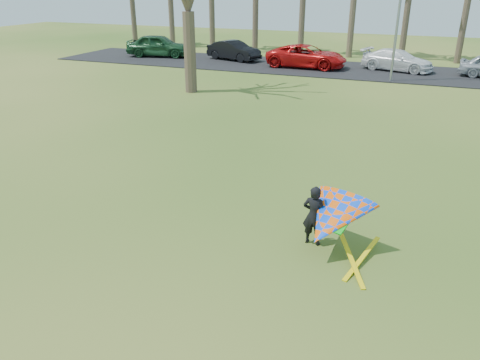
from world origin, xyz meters
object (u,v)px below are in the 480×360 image
(car_1, at_px, (234,50))
(kite_flyer, at_px, (331,219))
(car_0, at_px, (159,45))
(car_2, at_px, (307,56))
(streetlight, at_px, (403,4))
(car_3, at_px, (397,60))

(car_1, relative_size, kite_flyer, 1.81)
(car_0, distance_m, car_1, 6.26)
(car_0, bearing_deg, kite_flyer, -153.74)
(car_1, height_order, car_2, car_2)
(streetlight, xyz_separation_m, car_1, (-12.07, 3.93, -3.69))
(car_2, height_order, car_3, car_2)
(car_2, relative_size, car_3, 1.16)
(streetlight, height_order, kite_flyer, streetlight)
(streetlight, distance_m, car_3, 5.28)
(car_3, distance_m, kite_flyer, 24.48)
(streetlight, xyz_separation_m, car_0, (-18.31, 3.42, -3.54))
(streetlight, height_order, car_0, streetlight)
(streetlight, bearing_deg, car_3, 91.60)
(car_0, bearing_deg, streetlight, -111.91)
(car_0, height_order, car_1, car_0)
(car_1, bearing_deg, car_2, -83.29)
(kite_flyer, bearing_deg, car_0, 127.57)
(car_1, xyz_separation_m, car_2, (5.96, -1.17, 0.05))
(kite_flyer, bearing_deg, car_1, 116.58)
(car_0, xyz_separation_m, car_2, (12.20, -0.67, -0.09))
(streetlight, xyz_separation_m, car_3, (-0.10, 3.75, -3.72))
(streetlight, xyz_separation_m, car_2, (-6.11, 2.76, -3.64))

